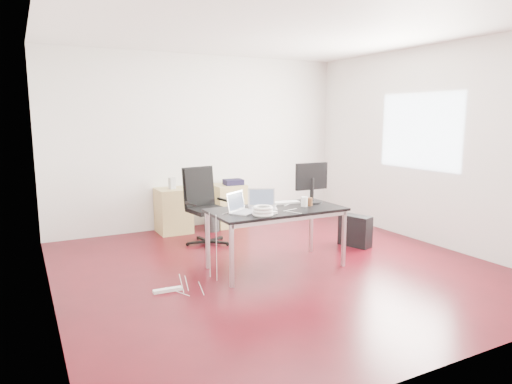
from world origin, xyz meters
name	(u,v)px	position (x,y,z in m)	size (l,w,h in m)	color
room_shell	(280,152)	(0.04, 0.00, 1.40)	(5.00, 5.00, 5.00)	#38060D
desk	(276,213)	(-0.01, 0.01, 0.68)	(1.60, 0.80, 0.73)	black
office_chair	(204,202)	(-0.38, 1.42, 0.61)	(0.55, 0.57, 1.08)	black
filing_cabinet_left	(173,211)	(-0.59, 2.23, 0.35)	(0.50, 0.50, 0.70)	#A28C51
filing_cabinet_right	(228,205)	(0.35, 2.23, 0.35)	(0.50, 0.50, 0.70)	#A28C51
pc_tower	(355,231)	(1.45, 0.29, 0.22)	(0.20, 0.45, 0.44)	black
wastebasket	(212,222)	(-0.02, 2.03, 0.14)	(0.24, 0.24, 0.28)	black
power_strip	(167,290)	(-1.41, -0.14, 0.02)	(0.30, 0.06, 0.04)	white
laptop_left	(241,208)	(-0.48, 0.00, 0.79)	(0.41, 0.39, 0.23)	silver
laptop_right	(263,204)	(-0.15, 0.09, 0.79)	(0.40, 0.36, 0.23)	silver
monitor	(311,181)	(0.57, 0.13, 1.01)	(0.45, 0.26, 0.51)	black
keyboard	(282,203)	(0.22, 0.25, 0.74)	(0.44, 0.14, 0.02)	white
cup_white	(304,202)	(0.36, -0.04, 0.79)	(0.08, 0.08, 0.12)	white
cup_brown	(309,202)	(0.44, -0.03, 0.78)	(0.08, 0.08, 0.10)	brown
cable_coil	(263,211)	(-0.34, -0.26, 0.78)	(0.24, 0.24, 0.11)	white
power_adapter	(274,213)	(-0.18, -0.23, 0.74)	(0.07, 0.07, 0.03)	white
speaker	(172,183)	(-0.61, 2.20, 0.79)	(0.09, 0.08, 0.18)	#9E9E9E
navy_garment	(233,182)	(0.42, 2.16, 0.74)	(0.30, 0.24, 0.09)	black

